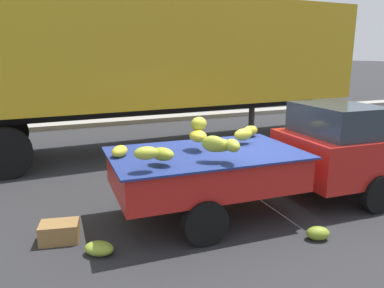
# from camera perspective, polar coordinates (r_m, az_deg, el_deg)

# --- Properties ---
(ground) EXTENTS (220.00, 220.00, 0.00)m
(ground) POSITION_cam_1_polar(r_m,az_deg,el_deg) (6.68, 7.94, -8.99)
(ground) COLOR #28282B
(curb_strip) EXTENTS (80.00, 0.80, 0.16)m
(curb_strip) POSITION_cam_1_polar(r_m,az_deg,el_deg) (14.37, -10.02, 3.48)
(curb_strip) COLOR gray
(curb_strip) RESTS_ON ground
(pickup_truck) EXTENTS (5.25, 2.01, 1.70)m
(pickup_truck) POSITION_cam_1_polar(r_m,az_deg,el_deg) (6.83, 18.21, -1.27)
(pickup_truck) COLOR #B21E19
(pickup_truck) RESTS_ON ground
(semi_trailer) EXTENTS (12.06, 2.91, 3.95)m
(semi_trailer) POSITION_cam_1_polar(r_m,az_deg,el_deg) (10.16, -6.94, 13.44)
(semi_trailer) COLOR gold
(semi_trailer) RESTS_ON ground
(fallen_banana_bunch_near_tailgate) EXTENTS (0.47, 0.45, 0.17)m
(fallen_banana_bunch_near_tailgate) POSITION_cam_1_polar(r_m,az_deg,el_deg) (5.19, -13.97, -15.18)
(fallen_banana_bunch_near_tailgate) COLOR #8AA231
(fallen_banana_bunch_near_tailgate) RESTS_ON ground
(fallen_banana_bunch_by_wheel) EXTENTS (0.38, 0.32, 0.19)m
(fallen_banana_bunch_by_wheel) POSITION_cam_1_polar(r_m,az_deg,el_deg) (5.69, 18.64, -12.76)
(fallen_banana_bunch_by_wheel) COLOR olive
(fallen_banana_bunch_by_wheel) RESTS_ON ground
(produce_crate) EXTENTS (0.58, 0.46, 0.27)m
(produce_crate) POSITION_cam_1_polar(r_m,az_deg,el_deg) (5.66, -19.53, -12.51)
(produce_crate) COLOR olive
(produce_crate) RESTS_ON ground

